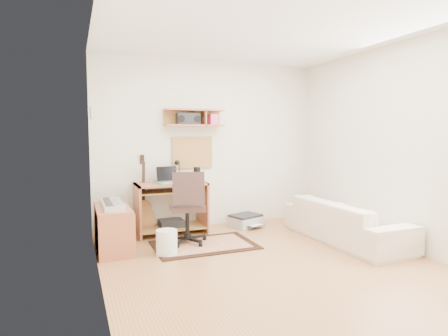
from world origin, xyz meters
name	(u,v)px	position (x,y,z in m)	size (l,w,h in m)	color
floor	(272,265)	(0.00, 0.00, -0.01)	(3.60, 4.00, 0.01)	#B2794A
ceiling	(275,24)	(0.00, 0.00, 2.60)	(3.60, 4.00, 0.01)	white
back_wall	(210,144)	(0.00, 2.00, 1.30)	(3.60, 0.01, 2.60)	silver
left_wall	(98,150)	(-1.80, 0.00, 1.30)	(0.01, 4.00, 2.60)	silver
right_wall	(398,146)	(1.80, 0.00, 1.30)	(0.01, 4.00, 2.60)	silver
wall_shelf	(194,118)	(-0.30, 1.88, 1.70)	(0.90, 0.25, 0.26)	#B05E3E
cork_board	(192,153)	(-0.30, 1.98, 1.17)	(0.64, 0.03, 0.49)	tan
wall_photo	(91,113)	(-1.79, 1.50, 1.72)	(0.02, 0.20, 0.15)	#4C8CBF
desk	(171,208)	(-0.71, 1.73, 0.38)	(1.00, 0.55, 0.75)	#B05E3E
laptop	(170,175)	(-0.73, 1.71, 0.87)	(0.31, 0.31, 0.24)	silver
speaker	(197,174)	(-0.33, 1.68, 0.86)	(0.10, 0.10, 0.22)	black
desk_lamp	(179,171)	(-0.54, 1.87, 0.91)	(0.10, 0.10, 0.31)	black
pencil_cup	(188,177)	(-0.42, 1.83, 0.81)	(0.08, 0.08, 0.11)	navy
boombox	(188,119)	(-0.40, 1.87, 1.68)	(0.34, 0.16, 0.18)	black
rug	(204,245)	(-0.46, 0.97, 0.01)	(1.30, 0.87, 0.02)	beige
task_chair	(187,207)	(-0.64, 1.13, 0.49)	(0.50, 0.50, 0.99)	#32211D
cabinet	(113,228)	(-1.58, 1.22, 0.28)	(0.40, 0.90, 0.55)	#B05E3E
music_keyboard	(112,204)	(-1.58, 1.22, 0.58)	(0.23, 0.75, 0.07)	#B2B5BA
guitar	(144,194)	(-1.08, 1.86, 0.58)	(0.31, 0.19, 1.16)	#A76A33
waste_basket	(167,242)	(-1.01, 0.78, 0.15)	(0.25, 0.25, 0.30)	white
printer	(245,221)	(0.48, 1.69, 0.09)	(0.47, 0.37, 0.18)	#A5A8AA
sofa	(345,214)	(1.38, 0.45, 0.37)	(1.89, 0.55, 0.74)	beige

